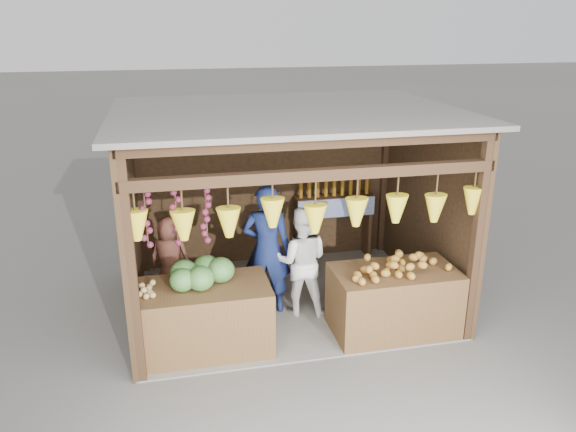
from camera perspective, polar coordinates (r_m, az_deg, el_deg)
The scene contains 12 objects.
ground at distance 7.93m, azimuth -0.09°, elevation -8.59°, with size 80.00×80.00×0.00m, color #514F49.
stall_structure at distance 7.26m, azimuth -0.29°, elevation 2.93°, with size 4.30×3.30×2.66m.
back_shelf at distance 8.98m, azimuth 4.69°, elevation 0.82°, with size 1.25×0.32×1.32m.
counter_left at distance 6.75m, azimuth -8.44°, elevation -10.21°, with size 1.53×0.85×0.82m, color #4B3219.
counter_right at distance 7.16m, azimuth 10.64°, elevation -8.47°, with size 1.52×0.85×0.83m, color #4F341A.
stool at distance 7.68m, azimuth -11.54°, elevation -8.88°, with size 0.28×0.28×0.27m, color black.
man_standing at distance 7.33m, azimuth -2.16°, elevation -3.43°, with size 0.64×0.42×1.76m, color #14204E.
woman_standing at distance 7.33m, azimuth 1.38°, elevation -4.60°, with size 0.72×0.56×1.49m, color white.
vendor_seated at distance 7.39m, azimuth -11.90°, elevation -4.18°, with size 0.54×0.35×1.11m, color brown.
melon_pile at distance 6.53m, azimuth -8.98°, elevation -5.67°, with size 1.00×0.50×0.32m, color #154813, non-canonical shape.
tanfruit_pile at distance 6.50m, azimuth -14.63°, elevation -7.14°, with size 0.34×0.40×0.13m, color tan, non-canonical shape.
mango_pile at distance 6.91m, azimuth 11.22°, elevation -4.69°, with size 1.40×0.64×0.22m, color #CA471A, non-canonical shape.
Camera 1 is at (-1.51, -6.85, 3.71)m, focal length 35.00 mm.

